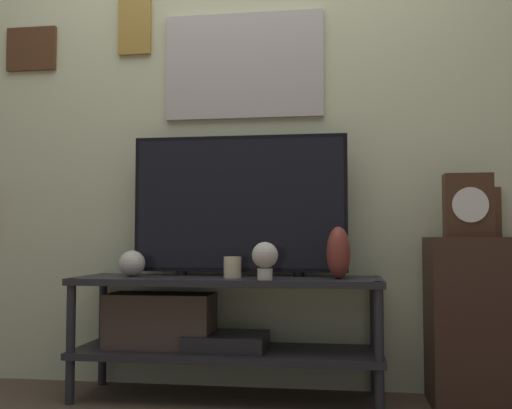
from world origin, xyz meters
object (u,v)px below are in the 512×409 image
candle_jar (232,267)px  decorative_bust (265,257)px  vase_round_glass (132,263)px  vase_urn_stoneware (338,253)px  mantel_clock (468,205)px  television (239,204)px

candle_jar → decorative_bust: (0.16, -0.11, 0.05)m
vase_round_glass → candle_jar: bearing=-2.4°
vase_urn_stoneware → candle_jar: vase_urn_stoneware is taller
vase_urn_stoneware → mantel_clock: bearing=5.8°
vase_urn_stoneware → mantel_clock: 0.60m
mantel_clock → television: bearing=175.7°
vase_urn_stoneware → mantel_clock: mantel_clock is taller
decorative_bust → mantel_clock: bearing=10.4°
candle_jar → vase_urn_stoneware: bearing=-0.7°
vase_round_glass → decorative_bust: bearing=-11.4°
television → mantel_clock: size_ratio=3.68×
television → candle_jar: television is taller
television → candle_jar: size_ratio=10.70×
decorative_bust → mantel_clock: size_ratio=0.59×
vase_round_glass → mantel_clock: 1.53m
television → mantel_clock: bearing=-4.3°
vase_round_glass → decorative_bust: 0.65m
television → decorative_bust: size_ratio=6.28×
vase_round_glass → candle_jar: vase_round_glass is taller
vase_round_glass → vase_urn_stoneware: bearing=-1.6°
television → vase_urn_stoneware: television is taller
television → vase_round_glass: 0.57m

